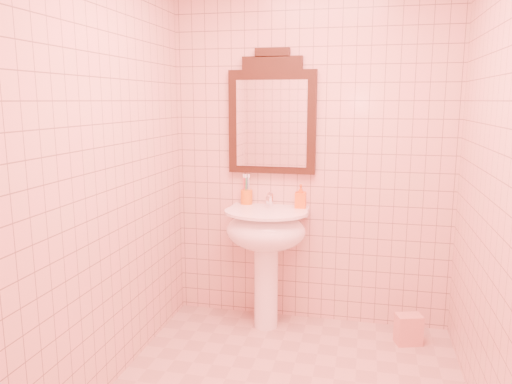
% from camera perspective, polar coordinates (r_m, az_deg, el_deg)
% --- Properties ---
extents(back_wall, '(2.00, 0.02, 2.50)m').
position_cam_1_polar(back_wall, '(3.59, 6.34, 4.48)').
color(back_wall, '#D8AA97').
rests_on(back_wall, floor).
extents(pedestal_sink, '(0.58, 0.58, 0.86)m').
position_cam_1_polar(pedestal_sink, '(3.52, 1.15, -5.34)').
color(pedestal_sink, white).
rests_on(pedestal_sink, floor).
extents(faucet, '(0.04, 0.16, 0.11)m').
position_cam_1_polar(faucet, '(3.59, 1.60, -0.78)').
color(faucet, white).
rests_on(faucet, pedestal_sink).
extents(mirror, '(0.63, 0.06, 0.88)m').
position_cam_1_polar(mirror, '(3.59, 1.84, 8.61)').
color(mirror, black).
rests_on(mirror, back_wall).
extents(toothbrush_cup, '(0.09, 0.09, 0.20)m').
position_cam_1_polar(toothbrush_cup, '(3.67, -1.09, -0.55)').
color(toothbrush_cup, orange).
rests_on(toothbrush_cup, pedestal_sink).
extents(soap_dispenser, '(0.08, 0.08, 0.17)m').
position_cam_1_polar(soap_dispenser, '(3.55, 5.12, -0.50)').
color(soap_dispenser, '#E65B13').
rests_on(soap_dispenser, pedestal_sink).
extents(towel, '(0.19, 0.16, 0.20)m').
position_cam_1_polar(towel, '(3.63, 17.04, -14.77)').
color(towel, '#D37C81').
rests_on(towel, floor).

